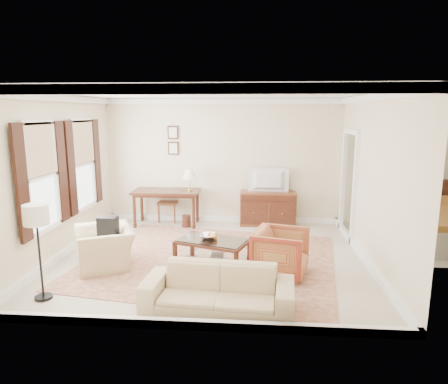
# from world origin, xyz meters

# --- Properties ---
(room_shell) EXTENTS (5.51, 5.01, 2.91)m
(room_shell) POSITION_xyz_m (0.00, 0.00, 2.47)
(room_shell) COLOR beige
(room_shell) RESTS_ON ground
(annex_bedroom) EXTENTS (3.00, 2.70, 2.90)m
(annex_bedroom) POSITION_xyz_m (4.49, 1.15, 0.34)
(annex_bedroom) COLOR beige
(annex_bedroom) RESTS_ON ground
(window_front) EXTENTS (0.12, 1.56, 1.80)m
(window_front) POSITION_xyz_m (-2.70, -0.70, 1.55)
(window_front) COLOR #CCB284
(window_front) RESTS_ON room_shell
(window_rear) EXTENTS (0.12, 1.56, 1.80)m
(window_rear) POSITION_xyz_m (-2.70, 0.90, 1.55)
(window_rear) COLOR #CCB284
(window_rear) RESTS_ON room_shell
(doorway) EXTENTS (0.10, 1.12, 2.25)m
(doorway) POSITION_xyz_m (2.71, 1.50, 1.08)
(doorway) COLOR white
(doorway) RESTS_ON room_shell
(rug) EXTENTS (4.79, 4.28, 0.01)m
(rug) POSITION_xyz_m (-0.02, -0.16, 0.01)
(rug) COLOR brown
(rug) RESTS_ON room_shell
(writing_desk) EXTENTS (1.51, 0.75, 0.82)m
(writing_desk) POSITION_xyz_m (-1.27, 2.02, 0.72)
(writing_desk) COLOR #492215
(writing_desk) RESTS_ON room_shell
(desk_chair) EXTENTS (0.50, 0.50, 1.05)m
(desk_chair) POSITION_xyz_m (-1.31, 2.37, 0.53)
(desk_chair) COLOR brown
(desk_chair) RESTS_ON room_shell
(desk_lamp) EXTENTS (0.32, 0.32, 0.50)m
(desk_lamp) POSITION_xyz_m (-0.72, 2.02, 1.07)
(desk_lamp) COLOR silver
(desk_lamp) RESTS_ON writing_desk
(framed_prints) EXTENTS (0.25, 0.04, 0.68)m
(framed_prints) POSITION_xyz_m (-1.17, 2.47, 1.94)
(framed_prints) COLOR #492215
(framed_prints) RESTS_ON room_shell
(sideboard) EXTENTS (1.28, 0.49, 0.78)m
(sideboard) POSITION_xyz_m (1.07, 2.22, 0.39)
(sideboard) COLOR brown
(sideboard) RESTS_ON room_shell
(tv) EXTENTS (0.89, 0.51, 0.12)m
(tv) POSITION_xyz_m (1.07, 2.20, 1.23)
(tv) COLOR black
(tv) RESTS_ON sideboard
(coffee_table) EXTENTS (1.32, 1.02, 0.49)m
(coffee_table) POSITION_xyz_m (0.07, -0.47, 0.38)
(coffee_table) COLOR #492215
(coffee_table) RESTS_ON room_shell
(fruit_bowl) EXTENTS (0.42, 0.42, 0.10)m
(fruit_bowl) POSITION_xyz_m (-0.01, -0.44, 0.54)
(fruit_bowl) COLOR silver
(fruit_bowl) RESTS_ON coffee_table
(book_a) EXTENTS (0.28, 0.05, 0.38)m
(book_a) POSITION_xyz_m (0.03, -0.39, 0.19)
(book_a) COLOR brown
(book_a) RESTS_ON coffee_table
(book_b) EXTENTS (0.21, 0.23, 0.38)m
(book_b) POSITION_xyz_m (0.20, -0.64, 0.19)
(book_b) COLOR brown
(book_b) RESTS_ON coffee_table
(striped_armchair) EXTENTS (0.94, 0.98, 0.83)m
(striped_armchair) POSITION_xyz_m (1.19, -0.71, 0.42)
(striped_armchair) COLOR maroon
(striped_armchair) RESTS_ON room_shell
(club_armchair) EXTENTS (1.06, 1.21, 0.89)m
(club_armchair) POSITION_xyz_m (-1.77, -0.56, 0.45)
(club_armchair) COLOR #D0B98D
(club_armchair) RESTS_ON room_shell
(backpack) EXTENTS (0.33, 0.38, 0.40)m
(backpack) POSITION_xyz_m (-1.72, -0.47, 0.69)
(backpack) COLOR black
(backpack) RESTS_ON club_armchair
(sofa) EXTENTS (2.03, 0.74, 0.78)m
(sofa) POSITION_xyz_m (0.30, -1.95, 0.39)
(sofa) COLOR #D0B98D
(sofa) RESTS_ON room_shell
(floor_lamp) EXTENTS (0.34, 0.34, 1.36)m
(floor_lamp) POSITION_xyz_m (-2.19, -1.83, 1.12)
(floor_lamp) COLOR black
(floor_lamp) RESTS_ON room_shell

